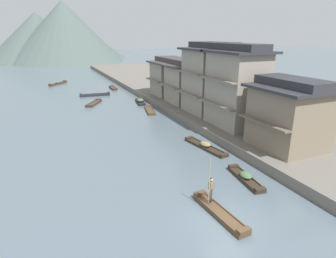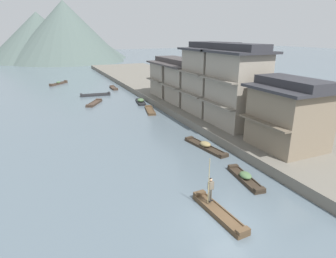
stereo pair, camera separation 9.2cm
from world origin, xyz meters
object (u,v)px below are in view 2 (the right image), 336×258
Objects in this scene: house_waterfront_narrow at (186,82)px; house_waterfront_tall at (212,78)px; boat_moored_nearest at (141,101)px; boat_midriver_drifting at (59,83)px; boat_midriver_upstream at (94,103)px; boat_moored_far at (245,178)px; boat_upstream_distant at (95,95)px; boat_moored_second at (114,88)px; boat_foreground_poled at (219,213)px; boatman_person at (210,187)px; house_waterfront_nearest at (289,114)px; house_waterfront_far at (171,76)px; house_waterfront_second at (236,87)px; boat_moored_third at (205,146)px; boat_crossing_west at (150,111)px.

house_waterfront_tall is at bearing -83.97° from house_waterfront_narrow.
boat_midriver_drifting is (-10.78, 24.34, -0.06)m from boat_moored_nearest.
boat_moored_nearest reaches higher than boat_midriver_upstream.
boat_moored_far is 36.41m from boat_upstream_distant.
boat_foreground_poled is at bearing -95.45° from boat_moored_second.
house_waterfront_narrow reaches higher than boat_moored_nearest.
boatman_person is 4.93m from boat_moored_far.
boat_moored_far is at bearing -79.21° from boat_midriver_drifting.
house_waterfront_nearest is at bearing 20.92° from boat_moored_far.
house_waterfront_tall is at bearing -63.77° from boat_moored_nearest.
house_waterfront_nearest is at bearing -71.96° from boat_midriver_drifting.
house_waterfront_far is (11.18, -8.35, 3.72)m from boat_upstream_distant.
boat_midriver_drifting is at bearing 110.41° from house_waterfront_second.
boat_midriver_drifting reaches higher than boat_midriver_upstream.
boat_moored_far is at bearing -91.94° from boat_moored_nearest.
house_waterfront_tall is at bearing -75.40° from boat_moored_second.
boat_moored_nearest is at bearing 116.23° from house_waterfront_tall.
boat_moored_nearest is 8.47m from house_waterfront_narrow.
boat_moored_third is 0.64× the size of house_waterfront_tall.
house_waterfront_narrow is 0.91× the size of house_waterfront_far.
boat_crossing_west is at bearing -135.95° from house_waterfront_far.
house_waterfront_second reaches higher than boat_moored_far.
boat_foreground_poled is 12.32m from house_waterfront_nearest.
house_waterfront_tall is (6.71, -25.76, 5.03)m from boat_moored_second.
boat_moored_third is at bearing 142.20° from house_waterfront_nearest.
boat_moored_second is 0.72× the size of boat_upstream_distant.
boat_moored_third is 23.84m from boat_midriver_upstream.
boat_moored_far is 52.64m from boat_midriver_drifting.
house_waterfront_nearest is 25.39m from house_waterfront_far.
boat_moored_third is at bearing -105.83° from house_waterfront_far.
boat_foreground_poled is at bearing -129.08° from house_waterfront_second.
boat_midriver_upstream reaches higher than boat_crossing_west.
boat_moored_nearest is at bearing -66.11° from boat_midriver_drifting.
boat_crossing_west is 0.56× the size of house_waterfront_tall.
boat_crossing_west is (5.18, -14.15, -0.05)m from boat_upstream_distant.
house_waterfront_narrow is at bearing 67.22° from boat_foreground_poled.
house_waterfront_tall reaches higher than boat_midriver_drifting.
boatman_person is at bearing -100.21° from boat_moored_nearest.
boat_moored_nearest is 0.85× the size of boat_crossing_west.
boat_moored_far is at bearing -103.20° from house_waterfront_far.
boat_foreground_poled is at bearing -84.17° from boat_midriver_drifting.
boat_moored_second is at bearing 115.52° from house_waterfront_far.
boat_moored_far is (-0.93, -27.38, -0.06)m from boat_moored_nearest.
boatman_person reaches higher than boat_moored_nearest.
boat_crossing_west is 20.75m from house_waterfront_nearest.
house_waterfront_narrow is (15.89, -30.05, 3.66)m from boat_midriver_drifting.
house_waterfront_tall is 12.11m from house_waterfront_far.
boat_midriver_drifting is 0.85× the size of boat_upstream_distant.
boat_moored_third is 0.92× the size of house_waterfront_narrow.
house_waterfront_nearest is (5.66, -4.39, 3.68)m from boat_moored_third.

